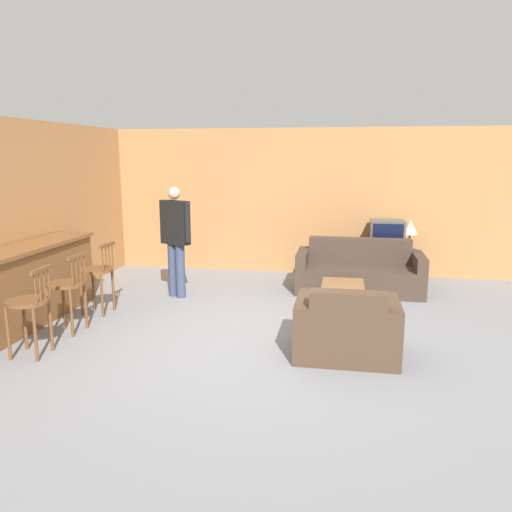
{
  "coord_description": "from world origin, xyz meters",
  "views": [
    {
      "loc": [
        0.95,
        -5.36,
        2.12
      ],
      "look_at": [
        -0.14,
        0.84,
        0.85
      ],
      "focal_mm": 35.0,
      "sensor_mm": 36.0,
      "label": 1
    }
  ],
  "objects_px": {
    "bar_chair_mid": "(67,289)",
    "bar_chair_far": "(97,274)",
    "couch_far": "(359,273)",
    "person_by_window": "(176,236)",
    "coffee_table": "(343,292)",
    "tv": "(387,236)",
    "armchair_near": "(347,330)",
    "tv_unit": "(385,265)",
    "table_lamp": "(410,228)",
    "bar_chair_near": "(29,307)"
  },
  "relations": [
    {
      "from": "coffee_table",
      "to": "tv",
      "type": "bearing_deg",
      "value": 72.1
    },
    {
      "from": "bar_chair_mid",
      "to": "bar_chair_far",
      "type": "bearing_deg",
      "value": 90.0
    },
    {
      "from": "person_by_window",
      "to": "bar_chair_mid",
      "type": "bearing_deg",
      "value": -114.66
    },
    {
      "from": "bar_chair_mid",
      "to": "couch_far",
      "type": "xyz_separation_m",
      "value": [
        3.53,
        2.51,
        -0.25
      ]
    },
    {
      "from": "bar_chair_far",
      "to": "bar_chair_near",
      "type": "bearing_deg",
      "value": -90.0
    },
    {
      "from": "bar_chair_mid",
      "to": "table_lamp",
      "type": "xyz_separation_m",
      "value": [
        4.37,
        3.34,
        0.37
      ]
    },
    {
      "from": "tv_unit",
      "to": "bar_chair_near",
      "type": "bearing_deg",
      "value": -134.33
    },
    {
      "from": "bar_chair_far",
      "to": "coffee_table",
      "type": "height_order",
      "value": "bar_chair_far"
    },
    {
      "from": "bar_chair_mid",
      "to": "armchair_near",
      "type": "bearing_deg",
      "value": -3.35
    },
    {
      "from": "bar_chair_mid",
      "to": "coffee_table",
      "type": "height_order",
      "value": "bar_chair_mid"
    },
    {
      "from": "tv_unit",
      "to": "bar_chair_far",
      "type": "bearing_deg",
      "value": -147.11
    },
    {
      "from": "tv",
      "to": "person_by_window",
      "type": "relative_size",
      "value": 0.34
    },
    {
      "from": "armchair_near",
      "to": "tv_unit",
      "type": "relative_size",
      "value": 1.02
    },
    {
      "from": "armchair_near",
      "to": "table_lamp",
      "type": "distance_m",
      "value": 3.74
    },
    {
      "from": "tv",
      "to": "coffee_table",
      "type": "bearing_deg",
      "value": -107.9
    },
    {
      "from": "table_lamp",
      "to": "person_by_window",
      "type": "relative_size",
      "value": 0.32
    },
    {
      "from": "bar_chair_far",
      "to": "coffee_table",
      "type": "distance_m",
      "value": 3.31
    },
    {
      "from": "bar_chair_mid",
      "to": "tv_unit",
      "type": "bearing_deg",
      "value": 39.92
    },
    {
      "from": "bar_chair_near",
      "to": "bar_chair_far",
      "type": "relative_size",
      "value": 1.0
    },
    {
      "from": "bar_chair_near",
      "to": "armchair_near",
      "type": "relative_size",
      "value": 0.9
    },
    {
      "from": "armchair_near",
      "to": "coffee_table",
      "type": "height_order",
      "value": "armchair_near"
    },
    {
      "from": "bar_chair_far",
      "to": "tv",
      "type": "relative_size",
      "value": 1.71
    },
    {
      "from": "tv_unit",
      "to": "person_by_window",
      "type": "xyz_separation_m",
      "value": [
        -3.21,
        -1.63,
        0.68
      ]
    },
    {
      "from": "tv_unit",
      "to": "tv",
      "type": "xyz_separation_m",
      "value": [
        0.0,
        -0.0,
        0.52
      ]
    },
    {
      "from": "bar_chair_mid",
      "to": "couch_far",
      "type": "height_order",
      "value": "bar_chair_mid"
    },
    {
      "from": "couch_far",
      "to": "person_by_window",
      "type": "xyz_separation_m",
      "value": [
        -2.74,
        -0.8,
        0.65
      ]
    },
    {
      "from": "bar_chair_near",
      "to": "couch_far",
      "type": "distance_m",
      "value": 4.81
    },
    {
      "from": "bar_chair_mid",
      "to": "bar_chair_far",
      "type": "xyz_separation_m",
      "value": [
        0.0,
        0.76,
        0.0
      ]
    },
    {
      "from": "bar_chair_mid",
      "to": "coffee_table",
      "type": "xyz_separation_m",
      "value": [
        3.28,
        1.12,
        -0.18
      ]
    },
    {
      "from": "bar_chair_mid",
      "to": "bar_chair_far",
      "type": "height_order",
      "value": "same"
    },
    {
      "from": "bar_chair_far",
      "to": "tv_unit",
      "type": "xyz_separation_m",
      "value": [
        4.0,
        2.58,
        -0.29
      ]
    },
    {
      "from": "armchair_near",
      "to": "coffee_table",
      "type": "xyz_separation_m",
      "value": [
        -0.05,
        1.32,
        0.07
      ]
    },
    {
      "from": "tv",
      "to": "person_by_window",
      "type": "height_order",
      "value": "person_by_window"
    },
    {
      "from": "bar_chair_mid",
      "to": "coffee_table",
      "type": "distance_m",
      "value": 3.47
    },
    {
      "from": "armchair_near",
      "to": "person_by_window",
      "type": "height_order",
      "value": "person_by_window"
    },
    {
      "from": "tv",
      "to": "tv_unit",
      "type": "bearing_deg",
      "value": 90.0
    },
    {
      "from": "armchair_near",
      "to": "table_lamp",
      "type": "relative_size",
      "value": 2.01
    },
    {
      "from": "bar_chair_far",
      "to": "armchair_near",
      "type": "xyz_separation_m",
      "value": [
        3.33,
        -0.95,
        -0.25
      ]
    },
    {
      "from": "armchair_near",
      "to": "person_by_window",
      "type": "relative_size",
      "value": 0.65
    },
    {
      "from": "armchair_near",
      "to": "table_lamp",
      "type": "height_order",
      "value": "table_lamp"
    },
    {
      "from": "bar_chair_mid",
      "to": "tv_unit",
      "type": "height_order",
      "value": "bar_chair_mid"
    },
    {
      "from": "coffee_table",
      "to": "tv",
      "type": "distance_m",
      "value": 2.37
    },
    {
      "from": "person_by_window",
      "to": "coffee_table",
      "type": "bearing_deg",
      "value": -13.46
    },
    {
      "from": "tv_unit",
      "to": "person_by_window",
      "type": "bearing_deg",
      "value": -153.13
    },
    {
      "from": "coffee_table",
      "to": "tv",
      "type": "height_order",
      "value": "tv"
    },
    {
      "from": "tv",
      "to": "armchair_near",
      "type": "bearing_deg",
      "value": -100.65
    },
    {
      "from": "bar_chair_far",
      "to": "table_lamp",
      "type": "xyz_separation_m",
      "value": [
        4.37,
        2.58,
        0.37
      ]
    },
    {
      "from": "bar_chair_near",
      "to": "person_by_window",
      "type": "relative_size",
      "value": 0.58
    },
    {
      "from": "bar_chair_mid",
      "to": "tv",
      "type": "relative_size",
      "value": 1.71
    },
    {
      "from": "tv_unit",
      "to": "table_lamp",
      "type": "relative_size",
      "value": 1.96
    }
  ]
}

